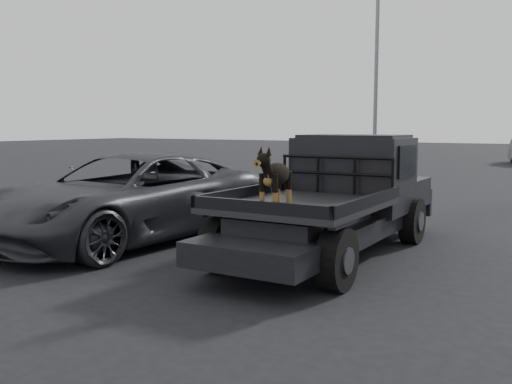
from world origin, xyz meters
The scene contains 6 objects.
ground centered at (0.00, 0.00, 0.00)m, with size 120.00×120.00×0.00m, color black.
flatbed_ute centered at (0.08, 1.89, 0.46)m, with size 2.00×5.40×0.92m, color black, non-canonical shape.
ute_cab centered at (0.08, 2.84, 1.36)m, with size 1.72×1.30×0.88m, color black, non-canonical shape.
headache_rack centered at (0.08, 2.09, 1.20)m, with size 1.80×0.08×0.55m, color black, non-canonical shape.
dog centered at (0.07, 0.20, 1.29)m, with size 0.32×0.60×0.74m, color black, non-canonical shape.
parked_suv centered at (-3.30, 1.18, 0.74)m, with size 2.44×5.30×1.47m, color #313237.
Camera 1 is at (3.44, -5.95, 1.95)m, focal length 40.00 mm.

